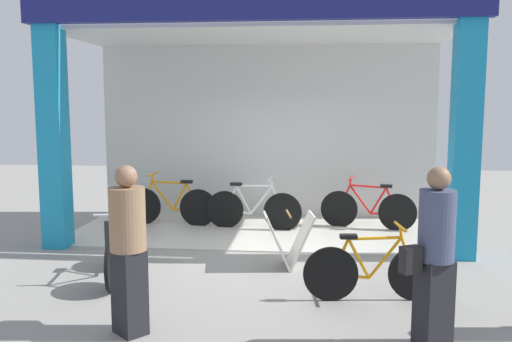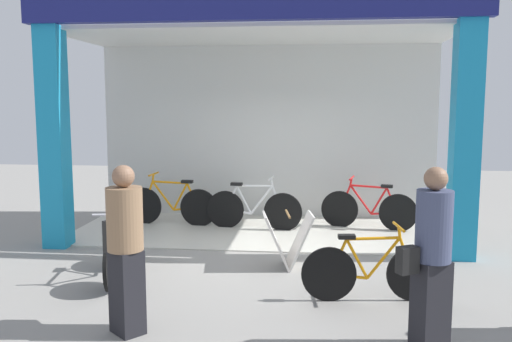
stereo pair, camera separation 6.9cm
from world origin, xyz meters
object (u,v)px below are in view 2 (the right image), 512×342
bicycle_inside_1 (253,209)px  pedestrian_1 (125,247)px  sandwich_board_sign (288,240)px  bicycle_inside_2 (171,205)px  pedestrian_0 (432,257)px  bicycle_parked_0 (117,250)px  bicycle_inside_0 (369,209)px  bicycle_parked_1 (371,271)px

bicycle_inside_1 → pedestrian_1: (-0.74, -4.42, 0.48)m
sandwich_board_sign → bicycle_inside_1: bearing=108.5°
bicycle_inside_2 → pedestrian_0: pedestrian_0 is taller
bicycle_inside_1 → bicycle_inside_2: size_ratio=0.98×
sandwich_board_sign → pedestrian_1: size_ratio=0.46×
bicycle_inside_1 → bicycle_parked_0: bearing=-117.4°
bicycle_inside_0 → bicycle_parked_0: bicycle_inside_0 is taller
bicycle_inside_2 → pedestrian_1: size_ratio=1.05×
bicycle_inside_2 → bicycle_parked_1: size_ratio=1.10×
bicycle_inside_0 → pedestrian_0: 4.71m
bicycle_inside_1 → bicycle_parked_1: (1.72, -3.30, -0.03)m
bicycle_inside_0 → bicycle_parked_1: (-0.31, -3.53, -0.02)m
bicycle_inside_0 → bicycle_inside_1: (-2.03, -0.24, 0.01)m
bicycle_inside_2 → sandwich_board_sign: (2.25, -2.30, -0.00)m
bicycle_inside_1 → pedestrian_0: bearing=-64.4°
sandwich_board_sign → bicycle_parked_1: bearing=-49.2°
pedestrian_1 → bicycle_parked_0: bearing=113.6°
bicycle_inside_1 → bicycle_parked_0: 3.16m
bicycle_inside_2 → sandwich_board_sign: bearing=-45.7°
bicycle_parked_1 → sandwich_board_sign: (-1.00, 1.16, 0.03)m
bicycle_parked_1 → pedestrian_1: pedestrian_1 is taller
bicycle_inside_0 → bicycle_inside_1: bicycle_inside_1 is taller
bicycle_inside_2 → pedestrian_1: bearing=-80.2°
bicycle_inside_0 → pedestrian_1: size_ratio=1.00×
bicycle_inside_0 → pedestrian_0: bearing=-88.8°
bicycle_inside_1 → bicycle_parked_0: size_ratio=1.06×
bicycle_inside_0 → sandwich_board_sign: size_ratio=2.17×
bicycle_inside_2 → bicycle_parked_0: bicycle_inside_2 is taller
bicycle_inside_0 → bicycle_parked_0: (-3.48, -3.04, -0.01)m
bicycle_inside_1 → sandwich_board_sign: 2.25m
pedestrian_0 → sandwich_board_sign: bearing=121.5°
bicycle_inside_1 → bicycle_inside_2: bicycle_inside_2 is taller
pedestrian_0 → pedestrian_1: bearing=179.5°
bicycle_inside_2 → bicycle_parked_0: size_ratio=1.08×
bicycle_inside_2 → bicycle_inside_0: bearing=1.1°
bicycle_parked_0 → bicycle_parked_1: bicycle_parked_0 is taller
pedestrian_0 → bicycle_inside_1: bearing=115.6°
bicycle_parked_0 → bicycle_parked_1: (3.17, -0.50, -0.01)m
bicycle_inside_1 → sandwich_board_sign: bicycle_inside_1 is taller
bicycle_inside_0 → bicycle_parked_0: size_ratio=1.02×
bicycle_parked_0 → pedestrian_0: size_ratio=0.96×
bicycle_inside_1 → pedestrian_1: 4.51m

